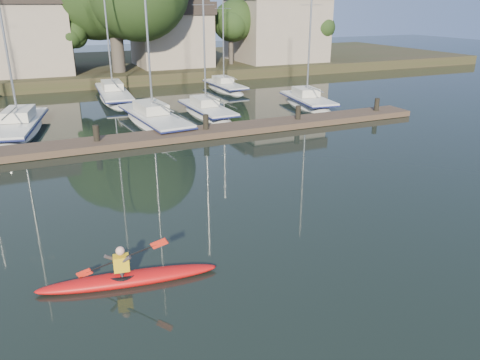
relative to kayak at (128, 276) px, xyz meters
name	(u,v)px	position (x,y,z in m)	size (l,w,h in m)	color
ground	(274,264)	(4.05, -0.74, -0.19)	(160.00, 160.00, 0.00)	black
kayak	(128,276)	(0.00, 0.00, 0.00)	(4.85, 1.39, 1.54)	red
dock	(154,138)	(4.05, 13.26, 0.02)	(34.00, 2.00, 1.80)	#4D382C
sailboat_1	(20,135)	(-2.70, 18.36, -0.39)	(3.99, 9.32, 14.81)	silver
sailboat_2	(155,127)	(5.01, 17.03, -0.38)	(3.20, 9.73, 15.82)	silver
sailboat_3	(207,117)	(8.91, 18.21, -0.37)	(2.31, 7.59, 12.10)	silver
sailboat_4	(307,108)	(16.73, 18.11, -0.38)	(2.99, 7.36, 12.15)	silver
sailboat_6	(114,101)	(4.16, 26.69, -0.38)	(2.70, 10.43, 16.43)	silver
sailboat_7	(225,91)	(13.71, 26.86, -0.36)	(2.10, 7.21, 11.55)	silver
shore	(104,43)	(5.66, 39.55, 3.04)	(90.00, 25.25, 12.75)	#282F17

